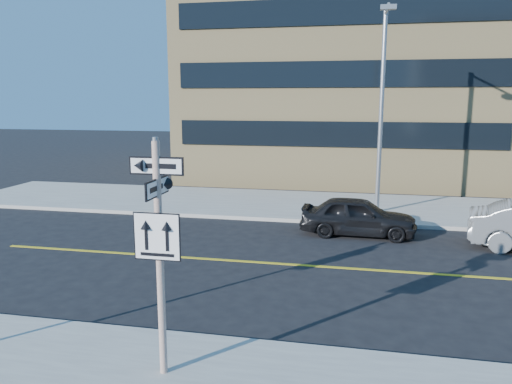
# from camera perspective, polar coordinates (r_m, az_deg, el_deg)

# --- Properties ---
(ground) EXTENTS (120.00, 120.00, 0.00)m
(ground) POSITION_cam_1_polar(r_m,az_deg,el_deg) (11.47, -5.62, -14.19)
(ground) COLOR black
(ground) RESTS_ON ground
(sign_pole) EXTENTS (0.92, 0.92, 4.06)m
(sign_pole) POSITION_cam_1_polar(r_m,az_deg,el_deg) (8.40, -11.03, -5.98)
(sign_pole) COLOR white
(sign_pole) RESTS_ON near_sidewalk
(parked_car_a) EXTENTS (1.74, 4.09, 1.38)m
(parked_car_a) POSITION_cam_1_polar(r_m,az_deg,el_deg) (18.10, 11.58, -2.72)
(parked_car_a) COLOR black
(parked_car_a) RESTS_ON ground
(streetlight_a) EXTENTS (0.55, 2.25, 8.00)m
(streetlight_a) POSITION_cam_1_polar(r_m,az_deg,el_deg) (20.70, 14.21, 10.19)
(streetlight_a) COLOR gray
(streetlight_a) RESTS_ON far_sidewalk
(building_brick) EXTENTS (18.00, 18.00, 18.00)m
(building_brick) POSITION_cam_1_polar(r_m,az_deg,el_deg) (35.19, 10.14, 17.35)
(building_brick) COLOR tan
(building_brick) RESTS_ON ground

